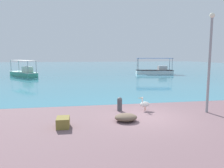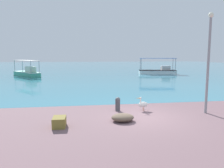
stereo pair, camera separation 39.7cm
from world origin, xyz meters
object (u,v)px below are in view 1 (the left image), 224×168
fishing_boat_center (155,70)px  pelican (145,104)px  lamp_post (210,57)px  net_pile (126,117)px  cargo_crate (63,122)px  fishing_boat_outer (24,73)px  mooring_bollard (120,104)px

fishing_boat_center → pelican: 25.23m
fishing_boat_center → lamp_post: (-6.34, -24.31, 2.44)m
fishing_boat_center → net_pile: 27.46m
cargo_crate → fishing_boat_outer: bearing=105.6°
pelican → lamp_post: (3.24, -0.97, 2.64)m
net_pile → cargo_crate: (-2.92, -0.42, 0.04)m
lamp_post → cargo_crate: lamp_post is taller
cargo_crate → lamp_post: bearing=9.0°
mooring_bollard → net_pile: size_ratio=0.73×
net_pile → cargo_crate: bearing=-171.9°
cargo_crate → net_pile: bearing=8.1°
mooring_bollard → net_pile: mooring_bollard is taller
net_pile → cargo_crate: cargo_crate is taller
mooring_bollard → fishing_boat_center: bearing=64.6°
fishing_boat_center → mooring_bollard: (-11.01, -23.18, -0.15)m
fishing_boat_center → cargo_crate: 29.12m
lamp_post → mooring_bollard: size_ratio=6.79×
mooring_bollard → lamp_post: bearing=-13.6°
fishing_boat_outer → cargo_crate: fishing_boat_outer is taller
lamp_post → net_pile: size_ratio=4.93×
fishing_boat_outer → mooring_bollard: size_ratio=7.11×
fishing_boat_outer → lamp_post: bearing=-57.7°
mooring_bollard → cargo_crate: size_ratio=0.99×
lamp_post → pelican: bearing=163.3°
fishing_boat_outer → fishing_boat_center: bearing=4.4°
lamp_post → cargo_crate: size_ratio=6.76×
fishing_boat_center → net_pile: fishing_boat_center is taller
pelican → net_pile: pelican is taller
pelican → mooring_bollard: (-1.42, 0.16, 0.04)m
cargo_crate → mooring_bollard: bearing=37.8°
fishing_boat_outer → pelican: fishing_boat_outer is taller
fishing_boat_outer → cargo_crate: size_ratio=7.07×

